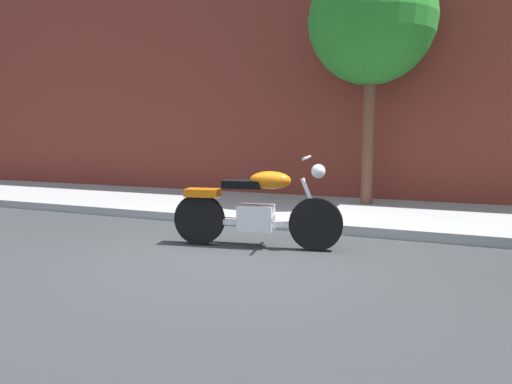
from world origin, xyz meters
name	(u,v)px	position (x,y,z in m)	size (l,w,h in m)	color
ground_plane	(235,256)	(0.00, 0.00, 0.00)	(60.00, 60.00, 0.00)	#303335
sidewalk	(309,210)	(0.00, 3.14, 0.07)	(22.17, 3.06, 0.14)	#9A9A9A
building_facade	(335,25)	(0.00, 4.92, 3.69)	(22.17, 0.50, 7.37)	maroon
motorcycle	(256,210)	(0.07, 0.49, 0.48)	(2.14, 0.73, 1.15)	black
street_tree	(372,21)	(0.90, 3.88, 3.44)	(2.28, 2.28, 4.60)	brown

